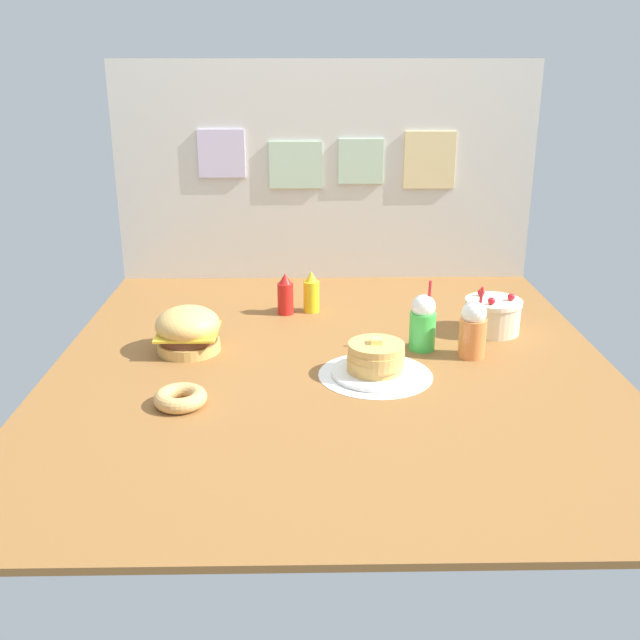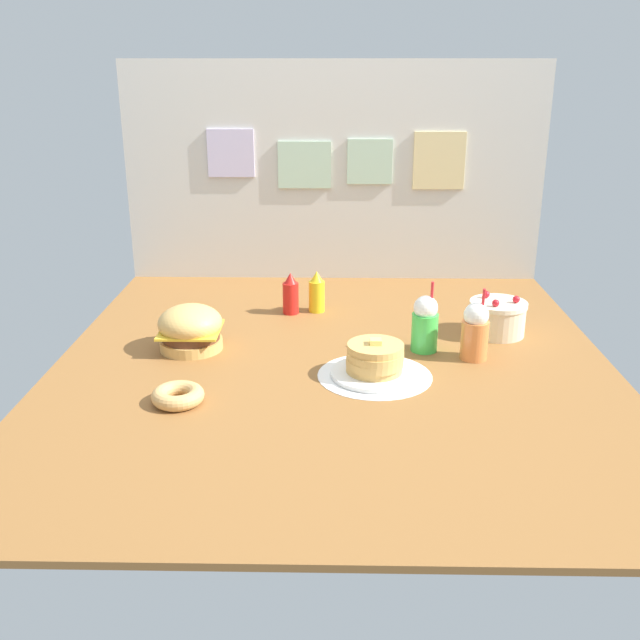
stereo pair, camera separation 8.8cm
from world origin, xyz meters
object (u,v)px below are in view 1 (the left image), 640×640
burger (188,330)px  donut_pink_glaze (180,398)px  layer_cake (493,315)px  orange_float_cup (473,329)px  ketchup_bottle (285,295)px  cream_soda_cup (423,322)px  pancake_stack (376,361)px  mustard_bottle (311,293)px

burger → donut_pink_glaze: size_ratio=1.43×
layer_cake → orange_float_cup: (-0.13, -0.25, 0.04)m
ketchup_bottle → cream_soda_cup: (0.50, -0.40, 0.02)m
pancake_stack → ketchup_bottle: ketchup_bottle is taller
pancake_stack → ketchup_bottle: size_ratio=1.70×
layer_cake → donut_pink_glaze: (-1.10, -0.62, -0.04)m
burger → orange_float_cup: bearing=-4.0°
layer_cake → mustard_bottle: bearing=159.8°
layer_cake → cream_soda_cup: 0.35m
burger → orange_float_cup: (1.01, -0.07, 0.02)m
burger → ketchup_bottle: size_ratio=1.33×
mustard_bottle → cream_soda_cup: 0.58m
layer_cake → cream_soda_cup: bearing=-150.0°
cream_soda_cup → donut_pink_glaze: (-0.80, -0.44, -0.08)m
donut_pink_glaze → cream_soda_cup: bearing=29.0°
pancake_stack → donut_pink_glaze: 0.65m
mustard_bottle → cream_soda_cup: bearing=-47.1°
ketchup_bottle → cream_soda_cup: bearing=-38.5°
pancake_stack → mustard_bottle: bearing=107.5°
orange_float_cup → burger: bearing=176.0°
burger → layer_cake: 1.15m
pancake_stack → orange_float_cup: orange_float_cup is taller
burger → orange_float_cup: size_ratio=0.88×
cream_soda_cup → donut_pink_glaze: bearing=-151.0°
pancake_stack → orange_float_cup: (0.36, 0.16, 0.05)m
pancake_stack → cream_soda_cup: (0.19, 0.23, 0.05)m
layer_cake → mustard_bottle: size_ratio=1.25×
pancake_stack → burger: bearing=160.7°
mustard_bottle → pancake_stack: bearing=-72.5°
pancake_stack → mustard_bottle: 0.69m
layer_cake → ketchup_bottle: ketchup_bottle is taller
ketchup_bottle → orange_float_cup: 0.82m
burger → donut_pink_glaze: bearing=-84.6°
donut_pink_glaze → pancake_stack: bearing=19.1°
layer_cake → donut_pink_glaze: layer_cake is taller
orange_float_cup → mustard_bottle: bearing=138.3°
layer_cake → donut_pink_glaze: bearing=-150.7°
mustard_bottle → orange_float_cup: bearing=-41.7°
pancake_stack → layer_cake: size_ratio=1.36×
ketchup_bottle → pancake_stack: bearing=-63.5°
ketchup_bottle → burger: bearing=-129.9°
ketchup_bottle → cream_soda_cup: size_ratio=0.67×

